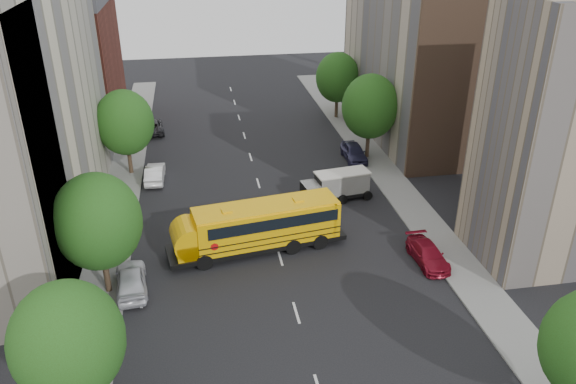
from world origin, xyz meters
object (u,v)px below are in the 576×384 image
object	(u,v)px
street_tree_2	(125,123)
parked_car_3	(428,254)
street_tree_1	(97,222)
parked_car_2	(152,126)
parked_car_4	(354,152)
street_tree_0	(68,342)
safari_truck	(337,185)
parked_car_1	(155,173)
school_bus	(255,226)
street_tree_5	(338,77)
street_tree_4	(370,107)
parked_car_0	(131,279)

from	to	relation	value
street_tree_2	parked_car_3	bearing A→B (deg)	-41.52
street_tree_1	parked_car_2	distance (m)	29.01
parked_car_4	parked_car_2	bearing A→B (deg)	150.90
street_tree_0	safari_truck	bearing A→B (deg)	49.67
parked_car_3	parked_car_1	bearing A→B (deg)	136.25
safari_truck	parked_car_2	bearing A→B (deg)	121.29
safari_truck	parked_car_1	bearing A→B (deg)	149.04
street_tree_0	school_bus	size ratio (longest dim) A/B	0.59
street_tree_5	parked_car_2	xyz separation A→B (m)	(-20.60, -1.34, -4.02)
street_tree_4	parked_car_1	bearing A→B (deg)	-174.44
school_bus	street_tree_5	bearing A→B (deg)	56.20
street_tree_5	school_bus	size ratio (longest dim) A/B	0.60
street_tree_4	street_tree_5	bearing A→B (deg)	90.00
parked_car_2	street_tree_5	bearing A→B (deg)	177.98
school_bus	parked_car_4	size ratio (longest dim) A/B	2.75
parked_car_0	parked_car_2	distance (m)	28.74
school_bus	safari_truck	bearing A→B (deg)	33.12
school_bus	parked_car_1	bearing A→B (deg)	110.94
street_tree_0	parked_car_1	xyz separation A→B (m)	(2.20, 26.07, -3.92)
street_tree_2	school_bus	distance (m)	17.75
street_tree_2	parked_car_4	bearing A→B (deg)	-0.89
parked_car_0	street_tree_0	bearing A→B (deg)	76.30
school_bus	parked_car_2	bearing A→B (deg)	98.96
street_tree_0	parked_car_0	distance (m)	10.74
parked_car_4	school_bus	bearing A→B (deg)	-127.00
street_tree_0	street_tree_1	bearing A→B (deg)	90.00
street_tree_1	parked_car_1	size ratio (longest dim) A/B	1.81
street_tree_4	street_tree_5	distance (m)	12.01
street_tree_5	street_tree_1	bearing A→B (deg)	-126.25
street_tree_4	safari_truck	world-z (taller)	street_tree_4
safari_truck	parked_car_0	size ratio (longest dim) A/B	1.23
parked_car_2	street_tree_0	bearing A→B (deg)	82.20
safari_truck	street_tree_2	bearing A→B (deg)	146.18
street_tree_5	parked_car_4	bearing A→B (deg)	-96.48
street_tree_1	parked_car_3	world-z (taller)	street_tree_1
safari_truck	school_bus	bearing A→B (deg)	-146.61
street_tree_0	parked_car_0	world-z (taller)	street_tree_0
street_tree_0	safari_truck	xyz separation A→B (m)	(16.94, 19.96, -3.41)
street_tree_2	parked_car_0	bearing A→B (deg)	-85.57
parked_car_0	parked_car_2	world-z (taller)	parked_car_0
parked_car_2	parked_car_0	bearing A→B (deg)	84.27
street_tree_0	parked_car_2	distance (m)	38.89
street_tree_1	parked_car_0	xyz separation A→B (m)	(1.40, -0.07, -4.17)
parked_car_1	parked_car_2	size ratio (longest dim) A/B	0.88
street_tree_0	school_bus	distance (m)	16.54
parked_car_2	parked_car_4	bearing A→B (deg)	144.50
safari_truck	parked_car_4	xyz separation A→B (m)	(3.66, 7.72, -0.45)
street_tree_1	school_bus	size ratio (longest dim) A/B	0.63
street_tree_1	parked_car_4	xyz separation A→B (m)	(20.60, 17.68, -4.17)
street_tree_2	parked_car_2	xyz separation A→B (m)	(1.40, 10.66, -4.14)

